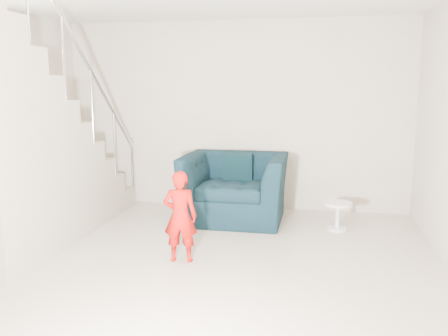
% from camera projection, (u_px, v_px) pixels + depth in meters
% --- Properties ---
extents(floor, '(5.50, 5.50, 0.00)m').
position_uv_depth(floor, '(184.00, 278.00, 4.45)').
color(floor, tan).
rests_on(floor, ground).
extents(back_wall, '(5.00, 0.00, 5.00)m').
position_uv_depth(back_wall, '(235.00, 116.00, 6.88)').
color(back_wall, '#B1A290').
rests_on(back_wall, floor).
extents(armchair, '(1.35, 1.18, 0.87)m').
position_uv_depth(armchair, '(235.00, 187.00, 6.36)').
color(armchair, black).
rests_on(armchair, floor).
extents(toddler, '(0.37, 0.26, 0.95)m').
position_uv_depth(toddler, '(180.00, 216.00, 4.81)').
color(toddler, '#9D1005').
rests_on(toddler, floor).
extents(side_table, '(0.35, 0.35, 0.35)m').
position_uv_depth(side_table, '(338.00, 211.00, 5.90)').
color(side_table, silver).
rests_on(side_table, floor).
extents(staircase, '(1.02, 3.03, 3.62)m').
position_uv_depth(staircase, '(21.00, 163.00, 5.21)').
color(staircase, '#ADA089').
rests_on(staircase, floor).
extents(cushion, '(0.41, 0.20, 0.41)m').
position_uv_depth(cushion, '(238.00, 167.00, 6.51)').
color(cushion, black).
rests_on(cushion, armchair).
extents(throw, '(0.05, 0.48, 0.54)m').
position_uv_depth(throw, '(193.00, 178.00, 6.42)').
color(throw, black).
rests_on(throw, armchair).
extents(phone, '(0.03, 0.05, 0.10)m').
position_uv_depth(phone, '(186.00, 183.00, 4.71)').
color(phone, black).
rests_on(phone, toddler).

